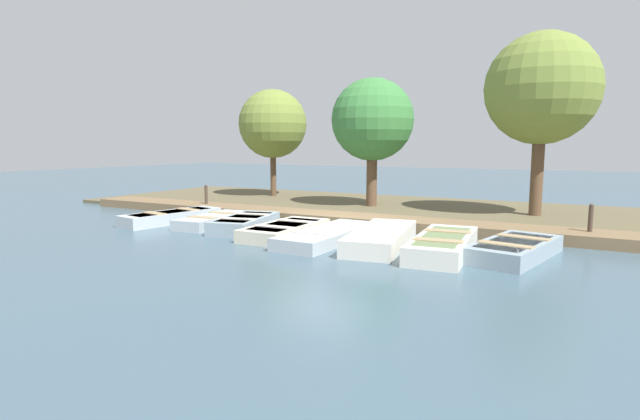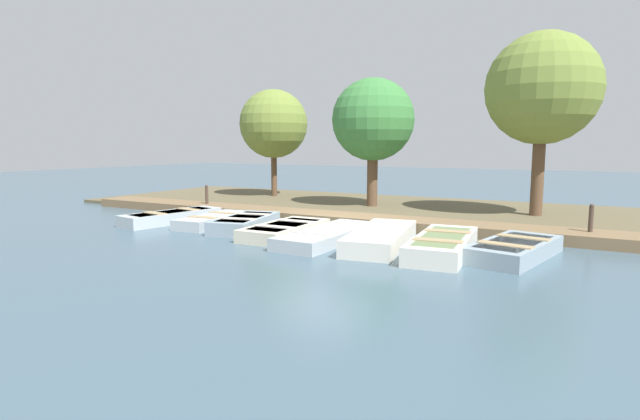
% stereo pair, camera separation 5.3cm
% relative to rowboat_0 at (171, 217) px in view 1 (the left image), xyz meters
% --- Properties ---
extents(ground_plane, '(80.00, 80.00, 0.00)m').
position_rel_rowboat_0_xyz_m(ground_plane, '(-1.20, 4.74, -0.18)').
color(ground_plane, '#425B6B').
extents(shore_bank, '(8.00, 24.00, 0.13)m').
position_rel_rowboat_0_xyz_m(shore_bank, '(-6.20, 4.74, -0.12)').
color(shore_bank, brown).
rests_on(shore_bank, ground_plane).
extents(dock_walkway, '(1.33, 20.49, 0.29)m').
position_rel_rowboat_0_xyz_m(dock_walkway, '(-2.37, 4.74, -0.04)').
color(dock_walkway, brown).
rests_on(dock_walkway, ground_plane).
extents(rowboat_0, '(3.31, 1.50, 0.37)m').
position_rel_rowboat_0_xyz_m(rowboat_0, '(0.00, 0.00, 0.00)').
color(rowboat_0, '#B2BCC1').
rests_on(rowboat_0, ground_plane).
extents(rowboat_1, '(2.77, 1.23, 0.33)m').
position_rel_rowboat_0_xyz_m(rowboat_1, '(-0.22, 1.49, -0.02)').
color(rowboat_1, '#B2BCC1').
rests_on(rowboat_1, ground_plane).
extents(rowboat_2, '(2.79, 1.68, 0.41)m').
position_rel_rowboat_0_xyz_m(rowboat_2, '(-0.01, 2.83, 0.02)').
color(rowboat_2, '#8C9EA8').
rests_on(rowboat_2, ground_plane).
extents(rowboat_3, '(2.85, 1.28, 0.35)m').
position_rel_rowboat_0_xyz_m(rowboat_3, '(0.29, 4.39, -0.01)').
color(rowboat_3, beige).
rests_on(rowboat_3, ground_plane).
extents(rowboat_4, '(3.55, 1.29, 0.33)m').
position_rel_rowboat_0_xyz_m(rowboat_4, '(0.37, 5.72, -0.02)').
color(rowboat_4, '#B2BCC1').
rests_on(rowboat_4, ground_plane).
extents(rowboat_5, '(3.60, 1.70, 0.42)m').
position_rel_rowboat_0_xyz_m(rowboat_5, '(0.24, 7.07, 0.03)').
color(rowboat_5, silver).
rests_on(rowboat_5, ground_plane).
extents(rowboat_6, '(3.33, 1.41, 0.43)m').
position_rel_rowboat_0_xyz_m(rowboat_6, '(0.43, 8.61, 0.03)').
color(rowboat_6, silver).
rests_on(rowboat_6, ground_plane).
extents(rowboat_7, '(3.02, 1.77, 0.38)m').
position_rel_rowboat_0_xyz_m(rowboat_7, '(0.06, 10.05, 0.01)').
color(rowboat_7, '#8C9EA8').
rests_on(rowboat_7, ground_plane).
extents(mooring_post_near, '(0.11, 0.11, 0.98)m').
position_rel_rowboat_0_xyz_m(mooring_post_near, '(-2.49, -0.77, 0.31)').
color(mooring_post_near, '#47382D').
rests_on(mooring_post_near, ground_plane).
extents(mooring_post_far, '(0.11, 0.11, 0.98)m').
position_rel_rowboat_0_xyz_m(mooring_post_far, '(-2.49, 11.45, 0.31)').
color(mooring_post_far, '#47382D').
rests_on(mooring_post_far, ground_plane).
extents(park_tree_far_left, '(3.01, 3.01, 4.84)m').
position_rel_rowboat_0_xyz_m(park_tree_far_left, '(-7.37, -1.14, 3.13)').
color(park_tree_far_left, brown).
rests_on(park_tree_far_left, ground_plane).
extents(park_tree_left, '(3.03, 3.03, 4.84)m').
position_rel_rowboat_0_xyz_m(park_tree_left, '(-6.02, 4.19, 3.12)').
color(park_tree_left, brown).
rests_on(park_tree_left, ground_plane).
extents(park_tree_center, '(3.52, 3.52, 5.93)m').
position_rel_rowboat_0_xyz_m(park_tree_center, '(-6.24, 9.85, 3.95)').
color(park_tree_center, brown).
rests_on(park_tree_center, ground_plane).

